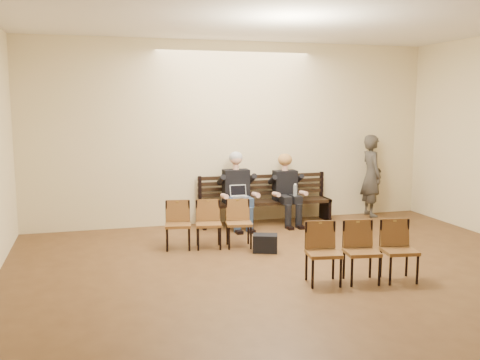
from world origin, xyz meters
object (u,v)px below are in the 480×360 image
object	(u,v)px
bench	(266,212)
seated_woman	(287,191)
seated_man	(237,189)
water_bottle	(295,197)
passerby	(372,170)
chair_row_front	(209,224)
laptop	(240,199)
bag	(265,243)
chair_row_back	(362,252)

from	to	relation	value
bench	seated_woman	bearing A→B (deg)	-17.39
seated_man	water_bottle	world-z (taller)	seated_man
bench	seated_woman	size ratio (longest dim) A/B	2.03
passerby	chair_row_front	world-z (taller)	passerby
seated_man	water_bottle	xyz separation A→B (m)	(1.06, -0.27, -0.15)
laptop	passerby	world-z (taller)	passerby
seated_man	laptop	world-z (taller)	seated_man
seated_woman	water_bottle	xyz separation A→B (m)	(0.07, -0.27, -0.07)
laptop	chair_row_front	size ratio (longest dim) A/B	0.22
bench	bag	xyz separation A→B (m)	(-0.65, -1.92, -0.08)
laptop	water_bottle	bearing A→B (deg)	-14.26
seated_woman	chair_row_back	world-z (taller)	seated_woman
laptop	passerby	xyz separation A→B (m)	(2.94, 0.42, 0.41)
seated_woman	water_bottle	distance (m)	0.29
bench	seated_man	bearing A→B (deg)	-168.80
seated_man	seated_woman	size ratio (longest dim) A/B	1.13
chair_row_front	seated_woman	bearing A→B (deg)	44.59
bench	chair_row_back	xyz separation A→B (m)	(0.10, -3.63, 0.18)
chair_row_back	seated_woman	bearing A→B (deg)	94.29
seated_woman	passerby	distance (m)	1.99
laptop	passerby	size ratio (longest dim) A/B	0.16
bench	seated_man	distance (m)	0.79
seated_man	water_bottle	distance (m)	1.10
passerby	chair_row_back	distance (m)	4.38
water_bottle	laptop	bearing A→B (deg)	176.15
chair_row_front	passerby	bearing A→B (deg)	31.08
passerby	chair_row_front	distance (m)	4.12
chair_row_back	passerby	bearing A→B (deg)	68.01
bench	passerby	size ratio (longest dim) A/B	1.34
seated_man	passerby	xyz separation A→B (m)	(2.94, 0.22, 0.25)
bench	seated_woman	distance (m)	0.58
water_bottle	chair_row_front	distance (m)	2.18
water_bottle	bag	xyz separation A→B (m)	(-1.10, -1.53, -0.43)
seated_woman	passerby	size ratio (longest dim) A/B	0.66
seated_woman	chair_row_front	distance (m)	2.27
laptop	passerby	bearing A→B (deg)	-2.29
seated_man	bag	bearing A→B (deg)	-91.37
seated_man	bag	world-z (taller)	seated_man
bag	passerby	size ratio (longest dim) A/B	0.20
seated_woman	chair_row_back	bearing A→B (deg)	-94.59
laptop	water_bottle	size ratio (longest dim) A/B	1.28
chair_row_front	chair_row_back	xyz separation A→B (m)	(1.55, -2.20, 0.01)
bag	chair_row_front	bearing A→B (deg)	148.84
seated_man	passerby	distance (m)	2.95
water_bottle	bag	world-z (taller)	water_bottle
seated_woman	chair_row_front	xyz separation A→B (m)	(-1.83, -1.31, -0.25)
bag	chair_row_front	size ratio (longest dim) A/B	0.27
passerby	seated_woman	bearing A→B (deg)	100.87
bench	water_bottle	world-z (taller)	water_bottle
laptop	seated_man	bearing A→B (deg)	78.16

